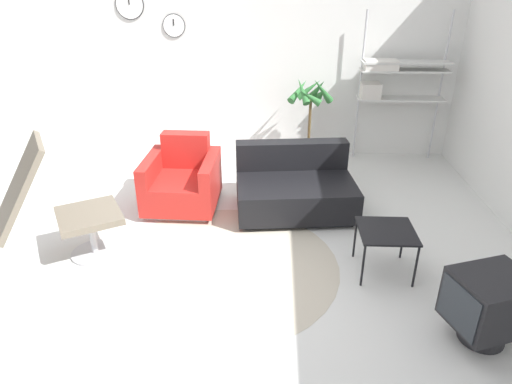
{
  "coord_description": "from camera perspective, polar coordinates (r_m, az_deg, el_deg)",
  "views": [
    {
      "loc": [
        0.51,
        -3.51,
        2.4
      ],
      "look_at": [
        0.35,
        0.27,
        0.55
      ],
      "focal_mm": 32.0,
      "sensor_mm": 36.0,
      "label": 1
    }
  ],
  "objects": [
    {
      "name": "potted_plant",
      "position": [
        6.1,
        6.75,
        9.13
      ],
      "size": [
        0.62,
        0.61,
        1.24
      ],
      "color": "#333338",
      "rests_on": "ground_plane"
    },
    {
      "name": "ground_plane",
      "position": [
        4.28,
        -4.88,
        -8.12
      ],
      "size": [
        12.0,
        12.0,
        0.0
      ],
      "primitive_type": "plane",
      "color": "silver"
    },
    {
      "name": "couch_low",
      "position": [
        4.99,
        4.82,
        0.42
      ],
      "size": [
        1.34,
        1.02,
        0.69
      ],
      "rotation": [
        0.0,
        0.0,
        3.25
      ],
      "color": "black",
      "rests_on": "ground_plane"
    },
    {
      "name": "round_rug",
      "position": [
        4.17,
        -4.41,
        -9.13
      ],
      "size": [
        2.12,
        2.12,
        0.01
      ],
      "color": "#BCB29E",
      "rests_on": "ground_plane"
    },
    {
      "name": "lounge_chair",
      "position": [
        4.22,
        -25.84,
        0.04
      ],
      "size": [
        1.19,
        0.99,
        1.26
      ],
      "rotation": [
        0.0,
        0.0,
        -1.04
      ],
      "color": "#BCBCC1",
      "rests_on": "ground_plane"
    },
    {
      "name": "side_table",
      "position": [
        4.04,
        16.0,
        -5.05
      ],
      "size": [
        0.47,
        0.47,
        0.42
      ],
      "color": "black",
      "rests_on": "ground_plane"
    },
    {
      "name": "armchair_red",
      "position": [
        5.1,
        -9.14,
        1.17
      ],
      "size": [
        0.79,
        0.82,
        0.77
      ],
      "rotation": [
        0.0,
        0.0,
        3.11
      ],
      "color": "silver",
      "rests_on": "ground_plane"
    },
    {
      "name": "crt_television",
      "position": [
        3.64,
        27.09,
        -12.49
      ],
      "size": [
        0.63,
        0.57,
        0.54
      ],
      "rotation": [
        0.0,
        0.0,
        1.9
      ],
      "color": "black",
      "rests_on": "ground_plane"
    },
    {
      "name": "shelf_unit",
      "position": [
        6.3,
        16.43,
        13.51
      ],
      "size": [
        1.11,
        0.28,
        1.96
      ],
      "color": "#BCBCC1",
      "rests_on": "ground_plane"
    },
    {
      "name": "wall_back",
      "position": [
        6.38,
        -2.31,
        17.03
      ],
      "size": [
        12.0,
        0.09,
        2.8
      ],
      "color": "silver",
      "rests_on": "ground_plane"
    }
  ]
}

